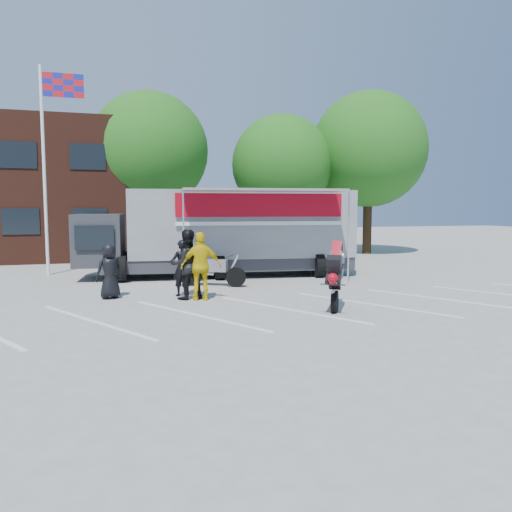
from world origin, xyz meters
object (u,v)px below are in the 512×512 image
stunt_bike_rider (337,308)px  spectator_leather_a (109,271)px  flagpole (50,144)px  spectator_leather_c (187,264)px  tree_right (369,150)px  spectator_leather_b (182,268)px  transporter_truck (229,276)px  parked_motorcycle (214,286)px  tree_left (149,151)px  spectator_hivis (201,266)px  tree_mid (282,165)px

stunt_bike_rider → spectator_leather_a: (-5.71, 3.14, 0.80)m
flagpole → spectator_leather_c: 8.91m
tree_right → spectator_leather_b: 16.94m
transporter_truck → spectator_leather_a: transporter_truck is taller
spectator_leather_b → spectator_leather_c: spectator_leather_c is taller
parked_motorcycle → spectator_leather_c: spectator_leather_c is taller
tree_left → tree_right: size_ratio=0.95×
transporter_truck → stunt_bike_rider: bearing=-72.7°
tree_right → spectator_leather_c: (-12.09, -11.26, -4.87)m
transporter_truck → tree_left: bearing=112.0°
spectator_leather_a → tree_right: bearing=-163.6°
transporter_truck → spectator_leather_a: bearing=-133.2°
stunt_bike_rider → flagpole: bearing=162.1°
flagpole → tree_right: size_ratio=0.88×
transporter_truck → spectator_leather_c: size_ratio=5.13×
spectator_leather_a → spectator_hivis: spectator_hivis is taller
tree_mid → spectator_leather_a: bearing=-129.9°
flagpole → stunt_bike_rider: flagpole is taller
tree_left → stunt_bike_rider: size_ratio=4.48×
parked_motorcycle → spectator_leather_b: spectator_leather_b is taller
tree_right → spectator_leather_b: size_ratio=5.42×
tree_mid → spectator_leather_c: tree_mid is taller
tree_left → tree_mid: tree_left is taller
spectator_leather_a → spectator_leather_b: bearing=155.7°
parked_motorcycle → spectator_leather_a: spectator_leather_a is taller
spectator_leather_a → spectator_leather_b: spectator_leather_b is taller
spectator_leather_b → tree_left: bearing=-109.2°
tree_left → spectator_hivis: size_ratio=4.43×
stunt_bike_rider → spectator_hivis: 3.97m
tree_right → spectator_leather_a: size_ratio=5.72×
flagpole → parked_motorcycle: size_ratio=3.59×
tree_mid → flagpole: bearing=-156.0°
transporter_truck → parked_motorcycle: size_ratio=4.62×
tree_left → transporter_truck: bearing=-74.9°
tree_left → spectator_leather_c: bearing=-90.4°
stunt_bike_rider → spectator_hivis: size_ratio=0.99×
tree_mid → stunt_bike_rider: size_ratio=3.98×
stunt_bike_rider → spectator_leather_c: (-3.59, 2.40, 1.00)m
tree_right → spectator_leather_b: tree_right is taller
spectator_leather_a → spectator_leather_b: size_ratio=0.95×
flagpole → spectator_leather_c: bearing=-58.5°
tree_mid → spectator_leather_b: tree_mid is taller
parked_motorcycle → flagpole: bearing=76.3°
stunt_bike_rider → spectator_leather_b: size_ratio=1.15×
spectator_leather_b → flagpole: bearing=-74.9°
parked_motorcycle → tree_mid: bearing=-3.9°
tree_mid → tree_left: bearing=171.9°
flagpole → spectator_hivis: (4.52, -7.06, -4.08)m
tree_right → spectator_hivis: size_ratio=4.68×
stunt_bike_rider → parked_motorcycle: bearing=149.7°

